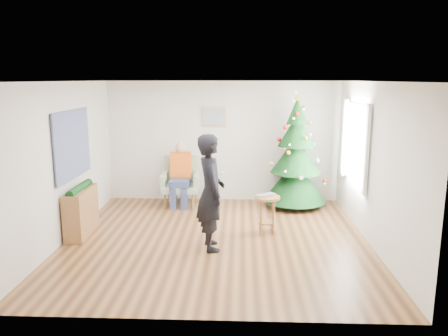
{
  "coord_description": "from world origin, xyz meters",
  "views": [
    {
      "loc": [
        0.41,
        -6.91,
        2.64
      ],
      "look_at": [
        0.1,
        0.6,
        1.1
      ],
      "focal_mm": 35.0,
      "sensor_mm": 36.0,
      "label": 1
    }
  ],
  "objects_px": {
    "standing_man": "(211,192)",
    "armchair": "(181,187)",
    "stool": "(267,214)",
    "console": "(81,212)",
    "christmas_tree": "(296,157)"
  },
  "relations": [
    {
      "from": "standing_man",
      "to": "christmas_tree",
      "type": "bearing_deg",
      "value": -47.76
    },
    {
      "from": "standing_man",
      "to": "console",
      "type": "distance_m",
      "value": 2.38
    },
    {
      "from": "christmas_tree",
      "to": "stool",
      "type": "distance_m",
      "value": 1.94
    },
    {
      "from": "stool",
      "to": "christmas_tree",
      "type": "bearing_deg",
      "value": 68.03
    },
    {
      "from": "christmas_tree",
      "to": "console",
      "type": "xyz_separation_m",
      "value": [
        -3.86,
        -1.88,
        -0.66
      ]
    },
    {
      "from": "stool",
      "to": "armchair",
      "type": "distance_m",
      "value": 2.44
    },
    {
      "from": "christmas_tree",
      "to": "armchair",
      "type": "distance_m",
      "value": 2.51
    },
    {
      "from": "christmas_tree",
      "to": "standing_man",
      "type": "height_order",
      "value": "christmas_tree"
    },
    {
      "from": "console",
      "to": "standing_man",
      "type": "bearing_deg",
      "value": -14.95
    },
    {
      "from": "stool",
      "to": "console",
      "type": "distance_m",
      "value": 3.19
    },
    {
      "from": "stool",
      "to": "standing_man",
      "type": "bearing_deg",
      "value": -141.43
    },
    {
      "from": "stool",
      "to": "armchair",
      "type": "bearing_deg",
      "value": 135.45
    },
    {
      "from": "standing_man",
      "to": "armchair",
      "type": "bearing_deg",
      "value": 4.23
    },
    {
      "from": "stool",
      "to": "standing_man",
      "type": "xyz_separation_m",
      "value": [
        -0.92,
        -0.74,
        0.58
      ]
    },
    {
      "from": "christmas_tree",
      "to": "standing_man",
      "type": "relative_size",
      "value": 1.29
    }
  ]
}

